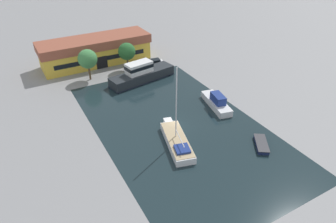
# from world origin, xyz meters

# --- Properties ---
(ground_plane) EXTENTS (440.00, 440.00, 0.00)m
(ground_plane) POSITION_xyz_m (0.00, 0.00, 0.00)
(ground_plane) COLOR gray
(water_canal) EXTENTS (23.09, 39.86, 0.01)m
(water_canal) POSITION_xyz_m (0.00, 0.00, 0.00)
(water_canal) COLOR #19282D
(water_canal) RESTS_ON ground
(warehouse_building) EXTENTS (23.84, 7.64, 5.66)m
(warehouse_building) POSITION_xyz_m (-3.03, 30.14, 2.86)
(warehouse_building) COLOR gold
(warehouse_building) RESTS_ON ground
(quay_tree_near_building) EXTENTS (3.58, 3.58, 5.86)m
(quay_tree_near_building) POSITION_xyz_m (1.53, 23.21, 4.05)
(quay_tree_near_building) COLOR brown
(quay_tree_near_building) RESTS_ON ground
(quay_tree_by_water) EXTENTS (3.73, 3.73, 6.21)m
(quay_tree_by_water) POSITION_xyz_m (-6.87, 22.49, 4.33)
(quay_tree_by_water) COLOR brown
(quay_tree_by_water) RESTS_ON ground
(parked_car) EXTENTS (4.37, 2.36, 1.63)m
(parked_car) POSITION_xyz_m (7.13, 21.89, 0.82)
(parked_car) COLOR silver
(parked_car) RESTS_ON ground
(sailboat_moored) EXTENTS (4.91, 10.33, 11.55)m
(sailboat_moored) POSITION_xyz_m (-2.39, -3.80, 0.63)
(sailboat_moored) COLOR white
(sailboat_moored) RESTS_ON water_canal
(motor_cruiser) EXTENTS (13.97, 5.77, 3.99)m
(motor_cruiser) POSITION_xyz_m (1.84, 16.96, 1.45)
(motor_cruiser) COLOR #23282D
(motor_cruiser) RESTS_ON water_canal
(small_dinghy) EXTENTS (3.62, 4.31, 0.59)m
(small_dinghy) POSITION_xyz_m (7.77, -9.91, 0.31)
(small_dinghy) COLOR #19234C
(small_dinghy) RESTS_ON water_canal
(cabin_boat) EXTENTS (3.74, 8.09, 2.46)m
(cabin_boat) POSITION_xyz_m (8.73, 1.74, 0.87)
(cabin_boat) COLOR silver
(cabin_boat) RESTS_ON water_canal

